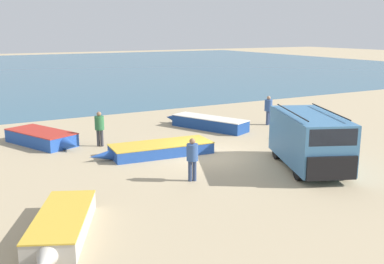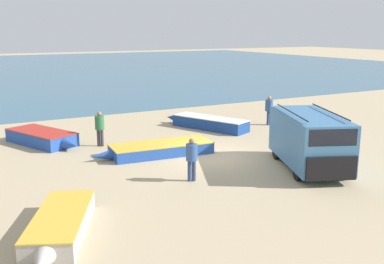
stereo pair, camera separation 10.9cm
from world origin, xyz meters
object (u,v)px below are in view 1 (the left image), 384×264
at_px(fishing_rowboat_4, 43,138).
at_px(fishing_rowboat_3, 158,149).
at_px(fisherman_1, 99,126).
at_px(fisherman_2, 268,108).
at_px(fishing_rowboat_1, 206,123).
at_px(fishing_rowboat_0, 318,128).
at_px(fisherman_0, 192,156).
at_px(fishing_rowboat_2, 61,226).
at_px(parked_van, 309,139).

bearing_deg(fishing_rowboat_4, fishing_rowboat_3, 19.22).
xyz_separation_m(fisherman_1, fisherman_2, (10.31, 0.08, 0.01)).
bearing_deg(fishing_rowboat_1, fishing_rowboat_0, -156.27).
distance_m(fishing_rowboat_4, fisherman_1, 2.99).
distance_m(fisherman_0, fisherman_2, 11.17).
bearing_deg(fishing_rowboat_3, fishing_rowboat_1, -136.80).
relative_size(fishing_rowboat_3, fisherman_1, 3.29).
relative_size(fishing_rowboat_2, fisherman_2, 2.55).
xyz_separation_m(fishing_rowboat_0, fishing_rowboat_3, (-9.31, 0.40, -0.07)).
relative_size(fishing_rowboat_2, fishing_rowboat_4, 0.95).
bearing_deg(fishing_rowboat_1, fisherman_1, 74.90).
xyz_separation_m(fishing_rowboat_3, fishing_rowboat_4, (-4.20, 4.45, 0.07)).
height_order(fishing_rowboat_0, fishing_rowboat_4, fishing_rowboat_4).
relative_size(fishing_rowboat_0, fishing_rowboat_1, 0.86).
bearing_deg(fishing_rowboat_3, fishing_rowboat_0, -177.61).
bearing_deg(parked_van, fishing_rowboat_1, -158.67).
relative_size(parked_van, fishing_rowboat_2, 1.16).
relative_size(fishing_rowboat_0, fisherman_2, 2.71).
xyz_separation_m(fishing_rowboat_0, fisherman_1, (-11.14, 3.15, 0.69)).
xyz_separation_m(fishing_rowboat_3, fisherman_2, (8.48, 2.84, 0.77)).
xyz_separation_m(parked_van, fishing_rowboat_3, (-4.49, 4.80, -0.97)).
relative_size(fishing_rowboat_4, fisherman_1, 2.72).
relative_size(fishing_rowboat_0, fisherman_0, 2.86).
distance_m(fisherman_0, fisherman_1, 6.82).
distance_m(fishing_rowboat_3, fisherman_0, 4.00).
height_order(fishing_rowboat_0, fishing_rowboat_2, fishing_rowboat_0).
relative_size(parked_van, fishing_rowboat_0, 1.09).
distance_m(parked_van, fishing_rowboat_1, 8.62).
bearing_deg(fisherman_1, fisherman_0, -136.34).
relative_size(fishing_rowboat_0, fisherman_1, 2.75).
xyz_separation_m(fishing_rowboat_3, fisherman_1, (-1.84, 2.76, 0.76)).
bearing_deg(fishing_rowboat_3, parked_van, 137.94).
xyz_separation_m(fishing_rowboat_1, fisherman_2, (3.72, -0.93, 0.70)).
bearing_deg(fishing_rowboat_0, fishing_rowboat_4, 141.05).
xyz_separation_m(fishing_rowboat_0, fisherman_2, (-0.83, 3.24, 0.71)).
height_order(fishing_rowboat_3, fisherman_0, fisherman_0).
bearing_deg(fishing_rowboat_1, fishing_rowboat_3, 104.56).
bearing_deg(fishing_rowboat_1, parked_van, 154.44).
height_order(parked_van, fishing_rowboat_3, parked_van).
height_order(parked_van, fishing_rowboat_0, parked_van).
distance_m(fishing_rowboat_0, fishing_rowboat_4, 14.35).
bearing_deg(fishing_rowboat_2, fisherman_0, 137.76).
height_order(fishing_rowboat_1, fisherman_1, fisherman_1).
xyz_separation_m(fishing_rowboat_1, fishing_rowboat_3, (-4.76, -3.77, -0.07)).
bearing_deg(parked_van, fisherman_0, -77.23).
height_order(fishing_rowboat_0, fishing_rowboat_3, fishing_rowboat_0).
height_order(fishing_rowboat_1, fishing_rowboat_4, fishing_rowboat_1).
xyz_separation_m(parked_van, fishing_rowboat_2, (-10.28, -1.42, -0.93)).
bearing_deg(fishing_rowboat_4, fishing_rowboat_2, -32.55).
distance_m(parked_van, fishing_rowboat_4, 12.73).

